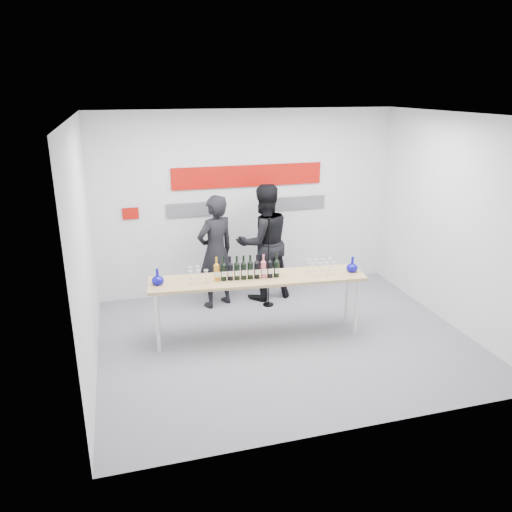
# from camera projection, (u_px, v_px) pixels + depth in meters

# --- Properties ---
(ground) EXTENTS (5.00, 5.00, 0.00)m
(ground) POSITION_uv_depth(u_px,v_px,m) (285.00, 339.00, 6.91)
(ground) COLOR slate
(ground) RESTS_ON ground
(back_wall) EXTENTS (5.00, 0.04, 3.00)m
(back_wall) POSITION_uv_depth(u_px,v_px,m) (248.00, 203.00, 8.25)
(back_wall) COLOR silver
(back_wall) RESTS_ON ground
(signage) EXTENTS (3.38, 0.02, 0.79)m
(signage) POSITION_uv_depth(u_px,v_px,m) (245.00, 185.00, 8.11)
(signage) COLOR #AB0E07
(signage) RESTS_ON back_wall
(tasting_table) EXTENTS (2.97, 0.86, 0.88)m
(tasting_table) POSITION_uv_depth(u_px,v_px,m) (258.00, 282.00, 6.76)
(tasting_table) COLOR tan
(tasting_table) RESTS_ON ground
(wine_bottles) EXTENTS (0.89, 0.16, 0.33)m
(wine_bottles) POSITION_uv_depth(u_px,v_px,m) (247.00, 267.00, 6.64)
(wine_bottles) COLOR #BF7F19
(wine_bottles) RESTS_ON tasting_table
(decanter_left) EXTENTS (0.16, 0.16, 0.21)m
(decanter_left) POSITION_uv_depth(u_px,v_px,m) (157.00, 277.00, 6.47)
(decanter_left) COLOR #0B0893
(decanter_left) RESTS_ON tasting_table
(decanter_right) EXTENTS (0.16, 0.16, 0.21)m
(decanter_right) POSITION_uv_depth(u_px,v_px,m) (352.00, 264.00, 6.92)
(decanter_right) COLOR #0B0893
(decanter_right) RESTS_ON tasting_table
(glasses_left) EXTENTS (0.26, 0.24, 0.18)m
(glasses_left) POSITION_uv_depth(u_px,v_px,m) (197.00, 275.00, 6.56)
(glasses_left) COLOR silver
(glasses_left) RESTS_ON tasting_table
(glasses_right) EXTENTS (0.38, 0.25, 0.18)m
(glasses_right) POSITION_uv_depth(u_px,v_px,m) (321.00, 267.00, 6.86)
(glasses_right) COLOR silver
(glasses_right) RESTS_ON tasting_table
(presenter_left) EXTENTS (0.77, 0.66, 1.79)m
(presenter_left) POSITION_uv_depth(u_px,v_px,m) (216.00, 252.00, 7.73)
(presenter_left) COLOR black
(presenter_left) RESTS_ON ground
(presenter_right) EXTENTS (1.02, 0.84, 1.89)m
(presenter_right) POSITION_uv_depth(u_px,v_px,m) (264.00, 242.00, 8.01)
(presenter_right) COLOR black
(presenter_right) RESTS_ON ground
(mic_stand) EXTENTS (0.17, 0.17, 1.46)m
(mic_stand) POSITION_uv_depth(u_px,v_px,m) (269.00, 279.00, 7.85)
(mic_stand) COLOR black
(mic_stand) RESTS_ON ground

